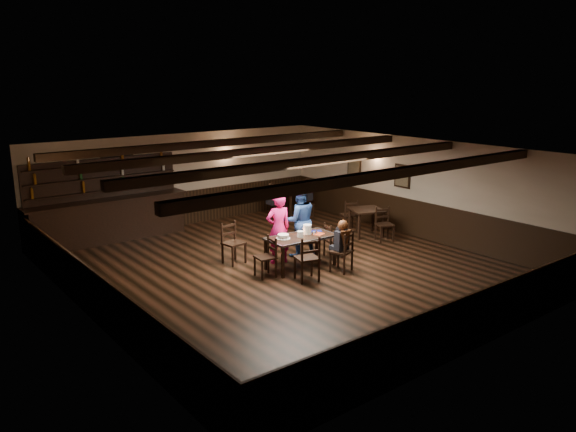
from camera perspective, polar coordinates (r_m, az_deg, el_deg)
ground at (r=12.96m, az=-0.18°, el=-5.33°), size 10.00×10.00×0.00m
room_shell at (r=12.53m, az=-0.26°, el=2.28°), size 9.02×10.02×2.71m
dining_table at (r=12.81m, az=1.31°, el=-2.40°), size 1.63×0.87×0.75m
chair_near_left at (r=11.97m, az=2.11°, el=-4.03°), size 0.57×0.55×1.00m
chair_near_right at (r=12.63m, az=5.79°, el=-3.31°), size 0.55×0.53×0.94m
chair_end_left at (r=12.32m, az=-2.01°, el=-3.81°), size 0.45×0.47×0.90m
chair_end_right at (r=13.63m, az=4.37°, el=-2.21°), size 0.47×0.48×0.85m
chair_far_pushed at (r=13.26m, az=-5.78°, el=-2.35°), size 0.51×0.49×0.98m
woman_pink at (r=13.11m, az=-0.99°, el=-1.28°), size 0.68×0.52×1.67m
man_blue at (r=13.61m, az=1.14°, el=-0.47°), size 1.05×0.95×1.78m
seated_person at (r=12.58m, az=5.54°, el=-2.15°), size 0.31×0.47×0.76m
cake at (r=12.59m, az=-0.49°, el=-2.11°), size 0.32×0.32×0.10m
plate_stack_a at (r=12.70m, az=1.27°, el=-1.84°), size 0.15×0.15×0.14m
plate_stack_b at (r=12.94m, az=1.96°, el=-1.35°), size 0.19×0.19×0.23m
tea_light at (r=12.92m, az=1.13°, el=-1.78°), size 0.06×0.06×0.06m
salt_shaker at (r=12.91m, az=2.64°, el=-1.73°), size 0.03×0.03×0.08m
pepper_shaker at (r=12.98m, az=2.90°, el=-1.63°), size 0.04×0.04×0.09m
drink_glass at (r=13.02m, az=2.19°, el=-1.49°), size 0.08×0.08×0.12m
menu_red at (r=12.98m, az=3.16°, el=-1.82°), size 0.32×0.27×0.00m
menu_blue at (r=13.23m, az=2.85°, el=-1.52°), size 0.33×0.29×0.00m
bar_counter at (r=15.68m, az=-17.84°, el=0.18°), size 4.27×0.70×2.20m
back_table_a at (r=15.57m, az=7.97°, el=0.36°), size 1.10×1.10×0.75m
back_table_b at (r=17.77m, az=0.33°, el=2.19°), size 0.92×0.92×0.75m
bg_patron_left at (r=17.15m, az=-1.66°, el=2.28°), size 0.23×0.35×0.68m
bg_patron_right at (r=17.83m, az=2.03°, el=2.77°), size 0.29×0.38×0.71m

